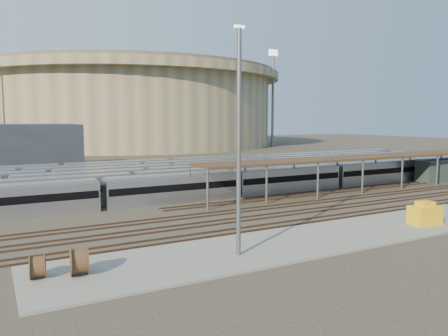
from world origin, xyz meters
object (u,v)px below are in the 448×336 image
cable_reel_east (79,261)px  yard_light_pole (239,142)px  yellow_equipment (425,215)px  cable_reel_west (38,266)px

cable_reel_east → yard_light_pole: size_ratio=0.11×
cable_reel_east → yellow_equipment: 34.22m
cable_reel_west → yellow_equipment: yellow_equipment is taller
yard_light_pole → yellow_equipment: yard_light_pole is taller
cable_reel_east → yellow_equipment: (34.17, -1.71, -0.05)m
cable_reel_east → yellow_equipment: bearing=-2.9°
cable_reel_west → yard_light_pole: size_ratio=0.09×
yellow_equipment → yard_light_pole: bearing=-173.5°
cable_reel_west → yellow_equipment: (36.80, -2.38, 0.13)m
cable_reel_west → yard_light_pole: (14.66, -2.07, 8.19)m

